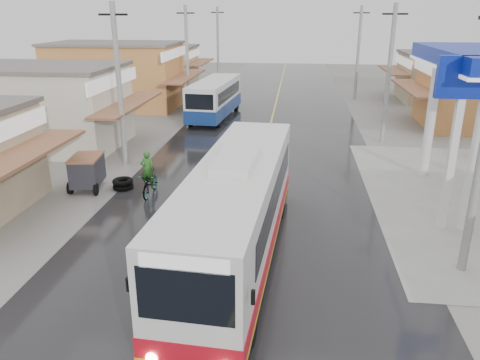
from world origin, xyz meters
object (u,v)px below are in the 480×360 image
(cyclist, at_px, (150,180))
(tyre_stack, at_px, (123,184))
(second_bus, at_px, (215,98))
(coach_bus, at_px, (237,211))
(tricycle_near, at_px, (87,170))

(cyclist, height_order, tyre_stack, cyclist)
(second_bus, xyz_separation_m, tyre_stack, (-1.64, -15.09, -1.26))
(coach_bus, xyz_separation_m, tricycle_near, (-7.45, 5.52, -0.83))
(coach_bus, distance_m, cyclist, 6.86)
(tricycle_near, bearing_deg, second_bus, 70.08)
(tyre_stack, bearing_deg, coach_bus, -43.92)
(cyclist, distance_m, tyre_stack, 1.62)
(coach_bus, relative_size, tricycle_near, 5.71)
(coach_bus, xyz_separation_m, second_bus, (-4.26, 20.78, -0.20))
(second_bus, relative_size, cyclist, 4.15)
(cyclist, bearing_deg, tricycle_near, 171.76)
(coach_bus, xyz_separation_m, tyre_stack, (-5.90, 5.69, -1.46))
(coach_bus, relative_size, cyclist, 5.56)
(second_bus, relative_size, tricycle_near, 4.26)
(coach_bus, height_order, cyclist, coach_bus)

